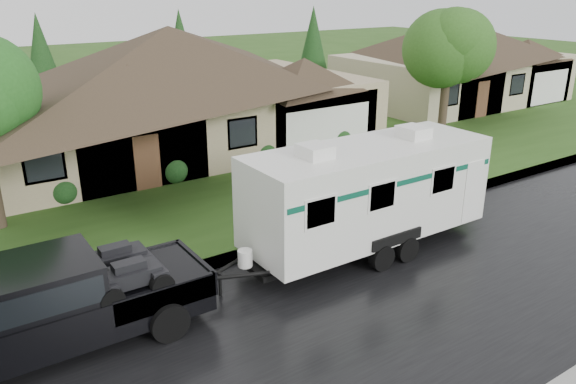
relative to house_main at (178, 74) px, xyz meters
name	(u,v)px	position (x,y,z in m)	size (l,w,h in m)	color
ground	(315,279)	(-2.29, -13.84, -3.59)	(140.00, 140.00, 0.00)	#2A4E18
road	(364,313)	(-2.29, -15.84, -3.59)	(140.00, 8.00, 0.01)	black
curb	(271,246)	(-2.29, -11.59, -3.52)	(140.00, 0.50, 0.15)	gray
lawn	(129,149)	(-2.29, 1.16, -3.52)	(140.00, 26.00, 0.15)	#2A4E18
house_main	(178,74)	(0.00, 0.00, 0.00)	(19.44, 10.80, 6.90)	tan
house_neighbor	(459,52)	(19.97, 0.50, -0.27)	(15.12, 9.72, 6.45)	tan
tree_right_green	(449,46)	(11.92, -5.53, 1.09)	(3.95, 3.95, 6.53)	#382B1E
shrub_row	(221,160)	(-0.29, -4.54, -2.94)	(13.60, 1.00, 1.00)	#143814
pickup_truck	(52,302)	(-8.77, -13.17, -2.45)	(6.41, 2.44, 2.14)	black
travel_trailer	(367,190)	(0.05, -13.17, -1.71)	(7.91, 2.78, 3.55)	white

